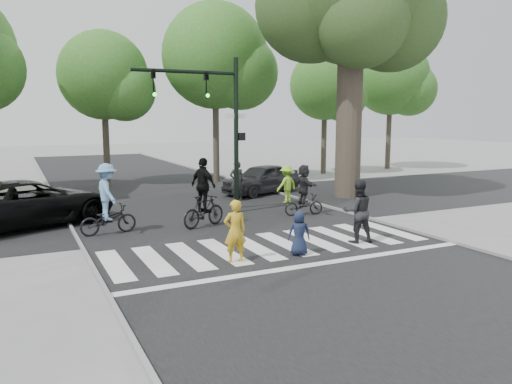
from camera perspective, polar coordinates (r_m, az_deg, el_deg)
ground at (r=13.94m, az=3.58°, el=-7.08°), size 120.00×120.00×0.00m
road_stem at (r=18.33m, az=-4.15°, el=-3.27°), size 10.00×70.00×0.01m
road_cross at (r=21.10m, az=-7.19°, el=-1.75°), size 70.00×10.00×0.01m
curb_left at (r=17.15m, az=-20.06°, el=-4.45°), size 0.10×70.00×0.10m
curb_right at (r=20.70m, az=8.94°, el=-1.86°), size 0.10×70.00×0.10m
crosswalk at (r=14.50m, az=2.28°, el=-6.43°), size 10.00×3.85×0.01m
traffic_signal at (r=19.19m, az=-4.63°, el=8.96°), size 4.45×0.29×6.00m
bg_tree_2 at (r=28.78m, az=-16.50°, el=12.25°), size 5.04×4.80×8.40m
bg_tree_3 at (r=29.25m, az=-3.95°, el=14.80°), size 6.30×6.00×10.20m
bg_tree_4 at (r=33.65m, az=8.39°, el=11.67°), size 4.83×4.60×8.15m
bg_tree_5 at (r=37.84m, az=15.67°, el=12.20°), size 5.67×5.40×9.30m
pedestrian_woman at (r=12.99m, az=-2.41°, el=-4.48°), size 0.64×0.46×1.65m
pedestrian_child at (r=13.70m, az=4.95°, el=-4.69°), size 0.72×0.60×1.25m
pedestrian_adult at (r=15.28m, az=11.56°, el=-2.16°), size 1.09×0.94×1.92m
cyclist_left at (r=16.70m, az=-16.60°, el=-1.31°), size 1.88×1.26×2.30m
cyclist_mid at (r=17.19m, az=-6.00°, el=-0.77°), size 1.89×1.21×2.39m
cyclist_right at (r=19.23m, az=5.49°, el=-0.09°), size 1.61×1.50×1.97m
car_suv at (r=18.93m, az=-24.44°, el=-1.16°), size 6.44×4.71×1.63m
car_grey at (r=24.63m, az=0.63°, el=1.51°), size 4.65×3.11×1.47m
bystander_hivis at (r=22.04m, az=3.52°, el=0.90°), size 1.18×0.86×1.65m
bystander_dark at (r=22.47m, az=-2.21°, el=1.25°), size 0.72×0.54×1.80m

